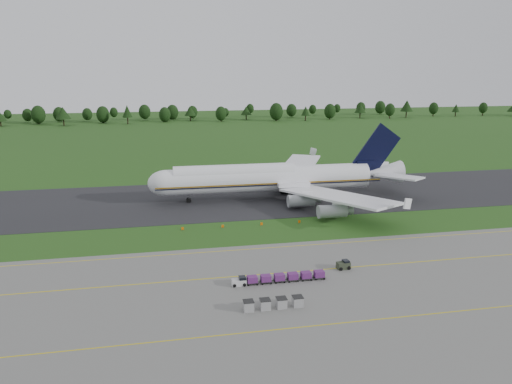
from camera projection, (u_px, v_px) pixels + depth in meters
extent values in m
plane|color=#204715|center=(262.00, 231.00, 104.72)|extent=(600.00, 600.00, 0.00)
cube|color=#63635E|center=(311.00, 305.00, 72.36)|extent=(300.00, 52.00, 0.06)
cube|color=black|center=(241.00, 198.00, 131.35)|extent=(300.00, 40.00, 0.08)
cube|color=#CAB80B|center=(289.00, 272.00, 83.77)|extent=(300.00, 0.25, 0.01)
cube|color=#CAB80B|center=(324.00, 325.00, 66.64)|extent=(300.00, 0.20, 0.01)
cube|color=#CAB80B|center=(273.00, 247.00, 95.19)|extent=(120.00, 0.20, 0.01)
cylinder|color=black|center=(1.00, 124.00, 290.13)|extent=(0.70, 0.70, 3.02)
cone|color=#1C3813|center=(0.00, 116.00, 289.11)|extent=(7.61, 7.61, 5.38)
cylinder|color=black|center=(39.00, 121.00, 302.42)|extent=(0.70, 0.70, 3.69)
sphere|color=#1C3813|center=(38.00, 114.00, 301.50)|extent=(8.33, 8.33, 8.33)
cylinder|color=black|center=(64.00, 122.00, 292.93)|extent=(0.70, 0.70, 3.94)
cone|color=#1C3813|center=(63.00, 113.00, 291.60)|extent=(8.86, 8.86, 7.01)
cylinder|color=black|center=(103.00, 120.00, 306.93)|extent=(0.70, 0.70, 3.44)
sphere|color=#1C3813|center=(103.00, 114.00, 306.07)|extent=(7.85, 7.85, 7.85)
cylinder|color=black|center=(128.00, 121.00, 301.07)|extent=(0.70, 0.70, 4.09)
cone|color=#1C3813|center=(127.00, 111.00, 299.69)|extent=(5.90, 5.90, 7.27)
cylinder|color=black|center=(165.00, 120.00, 312.83)|extent=(0.70, 0.70, 3.01)
sphere|color=#1C3813|center=(165.00, 115.00, 312.08)|extent=(7.23, 7.23, 7.23)
cylinder|color=black|center=(190.00, 118.00, 318.71)|extent=(0.70, 0.70, 3.43)
cone|color=#1C3813|center=(190.00, 111.00, 317.55)|extent=(7.32, 7.32, 6.10)
cylinder|color=black|center=(221.00, 119.00, 315.70)|extent=(0.70, 0.70, 3.24)
sphere|color=#1C3813|center=(221.00, 114.00, 314.89)|extent=(6.93, 6.93, 6.93)
cylinder|color=black|center=(246.00, 117.00, 327.03)|extent=(0.70, 0.70, 3.09)
cone|color=#1C3813|center=(246.00, 111.00, 325.99)|extent=(7.23, 7.23, 5.49)
cylinder|color=black|center=(276.00, 118.00, 318.49)|extent=(0.70, 0.70, 3.89)
sphere|color=#1C3813|center=(276.00, 112.00, 317.51)|extent=(8.47, 8.47, 8.47)
cylinder|color=black|center=(305.00, 118.00, 320.13)|extent=(0.70, 0.70, 3.35)
cone|color=#1C3813|center=(306.00, 111.00, 318.99)|extent=(5.54, 5.54, 5.96)
cylinder|color=black|center=(330.00, 117.00, 328.29)|extent=(0.70, 0.70, 3.50)
sphere|color=#1C3813|center=(330.00, 111.00, 327.42)|extent=(7.46, 7.46, 7.46)
cylinder|color=black|center=(360.00, 115.00, 336.93)|extent=(0.70, 0.70, 3.58)
cone|color=#1C3813|center=(360.00, 108.00, 335.71)|extent=(7.55, 7.55, 6.37)
cylinder|color=black|center=(390.00, 116.00, 332.97)|extent=(0.70, 0.70, 3.88)
sphere|color=#1C3813|center=(390.00, 110.00, 332.00)|extent=(6.47, 6.47, 6.47)
cylinder|color=black|center=(406.00, 114.00, 340.04)|extent=(0.70, 0.70, 4.23)
cone|color=#1C3813|center=(407.00, 106.00, 338.61)|extent=(8.40, 8.40, 7.51)
cylinder|color=black|center=(433.00, 114.00, 349.47)|extent=(0.70, 0.70, 3.61)
sphere|color=#1C3813|center=(434.00, 108.00, 348.57)|extent=(6.36, 6.36, 6.36)
cylinder|color=black|center=(455.00, 114.00, 347.72)|extent=(0.70, 0.70, 3.09)
cone|color=#1C3813|center=(456.00, 108.00, 346.67)|extent=(5.14, 5.14, 5.50)
cylinder|color=black|center=(483.00, 113.00, 352.82)|extent=(0.70, 0.70, 3.66)
sphere|color=#1C3813|center=(483.00, 108.00, 351.91)|extent=(5.85, 5.85, 5.85)
cylinder|color=white|center=(269.00, 179.00, 129.60)|extent=(53.03, 7.11, 6.57)
cylinder|color=white|center=(235.00, 174.00, 127.60)|extent=(31.10, 5.44, 5.13)
sphere|color=white|center=(166.00, 183.00, 124.89)|extent=(6.57, 6.57, 6.57)
cone|color=white|center=(383.00, 173.00, 135.09)|extent=(10.11, 6.35, 6.25)
cube|color=#C0861C|center=(272.00, 184.00, 126.58)|extent=(58.44, 0.64, 0.32)
cube|color=white|center=(337.00, 196.00, 115.36)|extent=(21.58, 31.96, 0.50)
cube|color=white|center=(297.00, 167.00, 148.62)|extent=(22.06, 31.85, 0.50)
cylinder|color=gray|center=(301.00, 201.00, 120.35)|extent=(6.42, 2.99, 2.92)
cylinder|color=gray|center=(332.00, 211.00, 111.56)|extent=(6.42, 2.99, 2.92)
cylinder|color=gray|center=(279.00, 180.00, 142.29)|extent=(6.42, 2.99, 2.92)
cylinder|color=gray|center=(286.00, 172.00, 152.65)|extent=(6.42, 2.99, 2.92)
cube|color=black|center=(376.00, 150.00, 133.19)|extent=(13.32, 0.64, 14.66)
cube|color=white|center=(399.00, 177.00, 128.74)|extent=(10.48, 12.75, 0.41)
cube|color=white|center=(377.00, 167.00, 141.80)|extent=(10.62, 12.71, 0.41)
cylinder|color=slate|center=(189.00, 199.00, 126.91)|extent=(0.33, 0.33, 2.01)
cylinder|color=black|center=(189.00, 200.00, 127.01)|extent=(1.20, 0.83, 1.19)
cylinder|color=slate|center=(294.00, 198.00, 127.70)|extent=(0.33, 0.33, 2.01)
cylinder|color=black|center=(293.00, 199.00, 127.80)|extent=(1.20, 0.83, 1.19)
cylinder|color=slate|center=(286.00, 190.00, 135.54)|extent=(0.33, 0.33, 2.01)
cylinder|color=black|center=(286.00, 192.00, 135.64)|extent=(1.20, 0.83, 1.19)
cube|color=silver|center=(239.00, 282.00, 78.63)|extent=(2.31, 1.24, 0.98)
cylinder|color=black|center=(235.00, 286.00, 77.95)|extent=(0.53, 0.20, 0.53)
cube|color=black|center=(252.00, 282.00, 79.08)|extent=(1.77, 1.33, 0.11)
cube|color=#55205F|center=(252.00, 279.00, 78.95)|extent=(1.60, 1.24, 0.98)
cylinder|color=black|center=(248.00, 285.00, 78.39)|extent=(0.30, 0.13, 0.30)
cube|color=black|center=(266.00, 281.00, 79.49)|extent=(1.77, 1.33, 0.11)
cube|color=#55205F|center=(266.00, 278.00, 79.36)|extent=(1.60, 1.24, 0.98)
cylinder|color=black|center=(262.00, 284.00, 78.81)|extent=(0.30, 0.13, 0.30)
cube|color=black|center=(279.00, 280.00, 79.91)|extent=(1.77, 1.33, 0.11)
cube|color=#55205F|center=(279.00, 277.00, 79.78)|extent=(1.60, 1.24, 0.98)
cylinder|color=black|center=(276.00, 283.00, 79.22)|extent=(0.30, 0.13, 0.30)
cube|color=black|center=(293.00, 279.00, 80.32)|extent=(1.77, 1.33, 0.11)
cube|color=#55205F|center=(293.00, 276.00, 80.19)|extent=(1.60, 1.24, 0.98)
cylinder|color=black|center=(289.00, 282.00, 79.64)|extent=(0.30, 0.13, 0.30)
cube|color=black|center=(306.00, 278.00, 80.74)|extent=(1.77, 1.33, 0.11)
cube|color=#55205F|center=(306.00, 275.00, 80.61)|extent=(1.60, 1.24, 0.98)
cylinder|color=black|center=(303.00, 281.00, 80.05)|extent=(0.30, 0.13, 0.30)
cube|color=black|center=(319.00, 277.00, 81.15)|extent=(1.77, 1.33, 0.11)
cube|color=#55205F|center=(319.00, 274.00, 81.02)|extent=(1.60, 1.24, 0.98)
cylinder|color=black|center=(316.00, 280.00, 80.47)|extent=(0.30, 0.13, 0.30)
cylinder|color=black|center=(239.00, 284.00, 78.69)|extent=(0.53, 0.20, 0.53)
cube|color=#2C3424|center=(343.00, 265.00, 85.03)|extent=(2.31, 1.53, 1.20)
cylinder|color=black|center=(340.00, 269.00, 84.34)|extent=(0.61, 0.22, 0.61)
cylinder|color=black|center=(346.00, 265.00, 85.87)|extent=(0.61, 0.22, 0.61)
cube|color=gray|center=(248.00, 306.00, 70.38)|extent=(1.41, 1.41, 1.41)
cube|color=black|center=(248.00, 301.00, 70.20)|extent=(1.50, 1.50, 0.07)
cube|color=gray|center=(265.00, 304.00, 70.83)|extent=(1.41, 1.41, 1.41)
cube|color=black|center=(265.00, 300.00, 70.65)|extent=(1.50, 1.50, 0.07)
cube|color=gray|center=(281.00, 303.00, 71.28)|extent=(1.41, 1.41, 1.41)
cube|color=black|center=(281.00, 298.00, 71.10)|extent=(1.50, 1.50, 0.07)
cube|color=gray|center=(298.00, 301.00, 71.73)|extent=(1.41, 1.41, 1.41)
cube|color=black|center=(298.00, 297.00, 71.55)|extent=(1.50, 1.50, 0.07)
cube|color=#EC6107|center=(183.00, 229.00, 105.57)|extent=(0.50, 0.12, 0.60)
cube|color=black|center=(183.00, 230.00, 105.63)|extent=(0.30, 0.30, 0.04)
cube|color=#EC6107|center=(223.00, 226.00, 107.17)|extent=(0.50, 0.12, 0.60)
cube|color=black|center=(223.00, 227.00, 107.24)|extent=(0.30, 0.30, 0.04)
cube|color=#EC6107|center=(262.00, 224.00, 108.77)|extent=(0.50, 0.12, 0.60)
cube|color=black|center=(262.00, 225.00, 108.84)|extent=(0.30, 0.30, 0.04)
cube|color=#EC6107|center=(299.00, 222.00, 110.37)|extent=(0.50, 0.12, 0.60)
cube|color=black|center=(299.00, 223.00, 110.44)|extent=(0.30, 0.30, 0.04)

